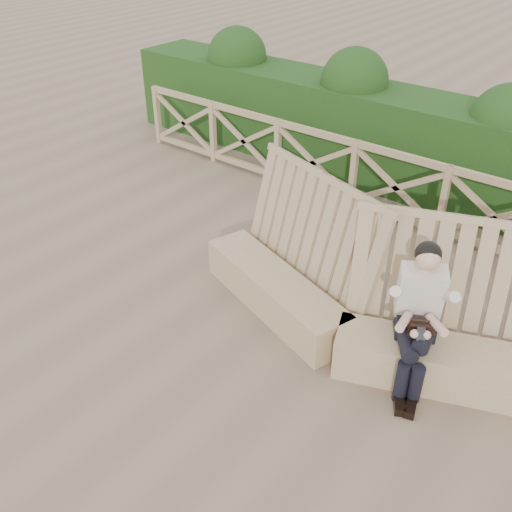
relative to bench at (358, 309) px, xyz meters
The scene contains 5 objects.
ground 1.32m from the bench, 136.79° to the right, with size 60.00×60.00×0.00m, color brown.
bench is the anchor object (origin of this frame).
woman 0.81m from the bench, 11.51° to the right, with size 0.68×0.97×1.51m.
guardrail 2.80m from the bench, 109.19° to the left, with size 10.10×0.09×1.10m.
hedge 3.96m from the bench, 103.45° to the left, with size 12.00×1.20×1.50m, color black.
Camera 1 is at (3.06, -3.59, 4.23)m, focal length 40.00 mm.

